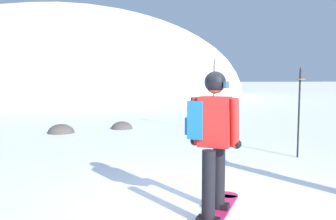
# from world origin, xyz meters

# --- Properties ---
(ground_plane) EXTENTS (300.00, 300.00, 0.00)m
(ground_plane) POSITION_xyz_m (0.00, 0.00, 0.00)
(ground_plane) COLOR white
(ridge_peak_main) EXTENTS (33.31, 29.98, 16.58)m
(ridge_peak_main) POSITION_xyz_m (-3.94, 30.88, 0.00)
(ridge_peak_main) COLOR white
(ridge_peak_main) RESTS_ON ground
(snowboarder_main) EXTENTS (1.15, 1.58, 1.71)m
(snowboarder_main) POSITION_xyz_m (-0.14, -0.30, 0.92)
(snowboarder_main) COLOR #D11E5B
(snowboarder_main) RESTS_ON ground
(piste_marker_near) EXTENTS (0.20, 0.20, 1.87)m
(piste_marker_near) POSITION_xyz_m (2.62, 2.30, 1.07)
(piste_marker_near) COLOR black
(piste_marker_near) RESTS_ON ground
(piste_marker_far) EXTENTS (0.20, 0.20, 2.27)m
(piste_marker_far) POSITION_xyz_m (2.05, 5.96, 1.28)
(piste_marker_far) COLOR black
(piste_marker_far) RESTS_ON ground
(rock_dark) EXTENTS (0.78, 0.66, 0.55)m
(rock_dark) POSITION_xyz_m (-2.50, 6.61, 0.00)
(rock_dark) COLOR #4C4742
(rock_dark) RESTS_ON ground
(rock_mid) EXTENTS (0.69, 0.59, 0.48)m
(rock_mid) POSITION_xyz_m (-0.65, 7.15, 0.00)
(rock_mid) COLOR #4C4742
(rock_mid) RESTS_ON ground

